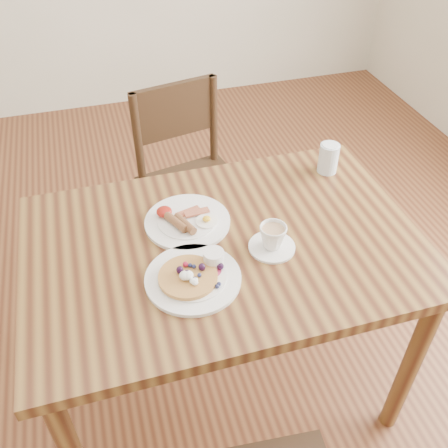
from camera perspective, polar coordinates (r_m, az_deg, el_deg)
name	(u,v)px	position (r m, az deg, el deg)	size (l,w,h in m)	color
ground	(224,378)	(2.10, 0.00, -17.22)	(5.00, 5.00, 0.00)	#572B18
dining_table	(224,264)	(1.58, 0.00, -4.63)	(1.20, 0.80, 0.75)	brown
chair_far	(191,178)	(2.22, -3.83, 5.26)	(0.50, 0.50, 0.88)	black
pancake_plate	(194,275)	(1.40, -3.44, -5.89)	(0.27, 0.27, 0.06)	white
breakfast_plate	(186,221)	(1.57, -4.35, 0.38)	(0.27, 0.27, 0.04)	white
teacup_saucer	(272,239)	(1.47, 5.56, -1.69)	(0.14, 0.14, 0.08)	white
water_glass	(328,158)	(1.81, 11.84, 7.37)	(0.07, 0.07, 0.11)	silver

